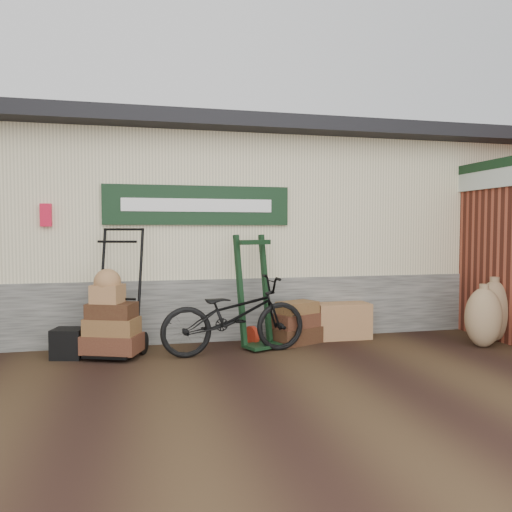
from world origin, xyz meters
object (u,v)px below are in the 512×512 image
(suitcase_stack, at_px, (296,322))
(black_trunk, at_px, (69,343))
(green_barrow, at_px, (255,291))
(wicker_hamper, at_px, (340,320))
(porter_trolley, at_px, (118,290))
(bicycle, at_px, (234,311))

(suitcase_stack, bearing_deg, black_trunk, -177.31)
(green_barrow, height_order, wicker_hamper, green_barrow)
(suitcase_stack, relative_size, wicker_hamper, 0.84)
(green_barrow, bearing_deg, black_trunk, 158.10)
(green_barrow, xyz_separation_m, black_trunk, (-2.41, -0.03, -0.58))
(green_barrow, relative_size, black_trunk, 4.12)
(wicker_hamper, bearing_deg, black_trunk, -174.71)
(green_barrow, height_order, suitcase_stack, green_barrow)
(green_barrow, bearing_deg, porter_trolley, 157.04)
(green_barrow, bearing_deg, suitcase_stack, -12.48)
(suitcase_stack, height_order, wicker_hamper, suitcase_stack)
(porter_trolley, bearing_deg, black_trunk, -154.81)
(porter_trolley, distance_m, wicker_hamper, 3.25)
(porter_trolley, height_order, green_barrow, porter_trolley)
(black_trunk, xyz_separation_m, bicycle, (2.06, -0.26, 0.37))
(bicycle, bearing_deg, green_barrow, -55.53)
(suitcase_stack, height_order, black_trunk, suitcase_stack)
(porter_trolley, distance_m, suitcase_stack, 2.48)
(green_barrow, distance_m, wicker_hamper, 1.50)
(suitcase_stack, xyz_separation_m, wicker_hamper, (0.77, 0.21, -0.04))
(wicker_hamper, relative_size, black_trunk, 2.15)
(suitcase_stack, distance_m, black_trunk, 3.03)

